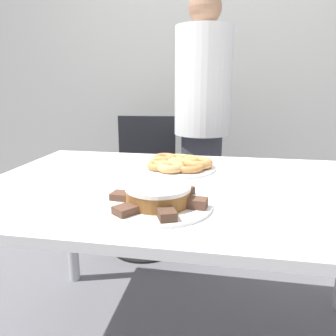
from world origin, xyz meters
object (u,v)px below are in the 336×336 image
Objects in this scene: person_standing at (202,125)px; plate_donuts at (175,167)px; plate_cake at (158,205)px; frosted_cake at (158,194)px; napkin at (334,198)px; office_chair_left at (145,187)px.

person_standing reaches higher than plate_donuts.
plate_donuts is (-0.02, 0.45, 0.00)m from plate_cake.
frosted_cake is 0.56m from napkin.
person_standing is 1.14m from plate_cake.
office_chair_left is 6.73× the size of napkin.
plate_donuts reaches higher than napkin.
frosted_cake is at bearing -163.84° from napkin.
plate_cake is at bearing -78.83° from office_chair_left.
person_standing reaches higher than plate_cake.
napkin is at bearing -27.63° from plate_donuts.
plate_donuts is 0.63m from napkin.
office_chair_left reaches higher than plate_cake.
napkin is (0.87, -1.00, 0.33)m from office_chair_left.
office_chair_left is 2.52× the size of plate_donuts.
person_standing is at bearing 87.89° from frosted_cake.
person_standing is 12.32× the size of napkin.
napkin is at bearing -63.36° from person_standing.
napkin is at bearing -53.98° from office_chair_left.
person_standing is at bearing 84.87° from plate_donuts.
plate_cake is 0.45m from plate_donuts.
frosted_cake is at bearing -92.11° from person_standing.
frosted_cake reaches higher than plate_cake.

